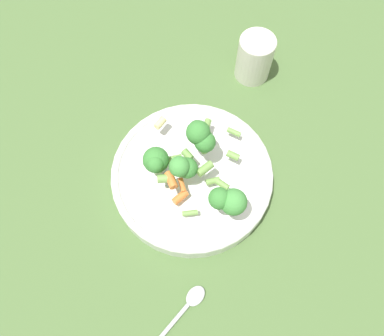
% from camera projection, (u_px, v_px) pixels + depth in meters
% --- Properties ---
extents(ground_plane, '(3.00, 3.00, 0.00)m').
position_uv_depth(ground_plane, '(192.00, 180.00, 0.70)').
color(ground_plane, '#4C6B38').
extents(bowl, '(0.29, 0.29, 0.04)m').
position_uv_depth(bowl, '(192.00, 176.00, 0.68)').
color(bowl, white).
rests_on(bowl, ground_plane).
extents(pasta_salad, '(0.17, 0.19, 0.09)m').
position_uv_depth(pasta_salad, '(193.00, 164.00, 0.61)').
color(pasta_salad, '#8CB766').
rests_on(pasta_salad, bowl).
extents(cup, '(0.07, 0.07, 0.10)m').
position_uv_depth(cup, '(255.00, 57.00, 0.75)').
color(cup, silver).
rests_on(cup, ground_plane).
extents(spoon, '(0.12, 0.14, 0.01)m').
position_uv_depth(spoon, '(181.00, 313.00, 0.60)').
color(spoon, silver).
rests_on(spoon, ground_plane).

